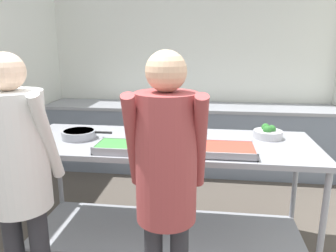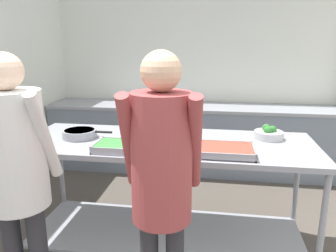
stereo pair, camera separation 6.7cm
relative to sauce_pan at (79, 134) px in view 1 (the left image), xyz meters
The scene contains 11 objects.
wall_rear 2.32m from the sauce_pan, 70.14° to the left, with size 3.95×0.06×2.65m.
back_counter 2.02m from the sauce_pan, 66.45° to the left, with size 3.79×0.65×0.90m.
serving_counter 0.80m from the sauce_pan, ahead, with size 2.34×0.86×0.94m.
sauce_pan is the anchor object (origin of this frame).
serving_tray_roast 0.51m from the sauce_pan, 30.91° to the right, with size 0.39×0.27×0.05m.
plate_stack 0.81m from the sauce_pan, 13.46° to the left, with size 0.25×0.25×0.04m.
serving_tray_vegetables 1.19m from the sauce_pan, 11.21° to the right, with size 0.44×0.31×0.05m.
broccoli_bowl 1.55m from the sauce_pan, ahead, with size 0.23×0.23×0.11m.
guest_serving_left 1.20m from the sauce_pan, 45.59° to the right, with size 0.44×0.34×1.67m.
guest_serving_right 0.83m from the sauce_pan, 92.55° to the right, with size 0.48×0.36×1.66m.
water_bottle 1.79m from the sauce_pan, 78.42° to the left, with size 0.07×0.07×0.25m.
Camera 1 is at (0.28, -1.11, 1.71)m, focal length 35.00 mm.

